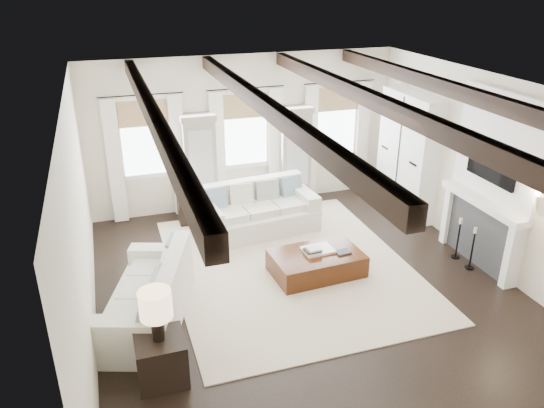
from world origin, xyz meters
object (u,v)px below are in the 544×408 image
object	(u,v)px
sofa_left	(151,298)
side_table_front	(161,359)
side_table_back	(188,211)
sofa_back	(257,212)
ottoman	(316,263)

from	to	relation	value
sofa_left	side_table_front	world-z (taller)	sofa_left
side_table_front	side_table_back	distance (m)	4.48
sofa_left	side_table_back	distance (m)	3.26
sofa_left	side_table_front	size ratio (longest dim) A/B	3.99
sofa_back	ottoman	distance (m)	1.96
sofa_back	side_table_back	world-z (taller)	sofa_back
sofa_left	sofa_back	bearing A→B (deg)	45.88
side_table_back	sofa_left	bearing A→B (deg)	-108.75
sofa_back	ottoman	size ratio (longest dim) A/B	1.57
ottoman	side_table_back	xyz separation A→B (m)	(-1.71, 2.62, 0.08)
ottoman	side_table_back	world-z (taller)	side_table_back
sofa_left	side_table_front	bearing A→B (deg)	-91.27
side_table_front	sofa_left	bearing A→B (deg)	88.73
sofa_back	side_table_back	xyz separation A→B (m)	(-1.24, 0.72, -0.11)
side_table_front	ottoman	bearing A→B (deg)	31.78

